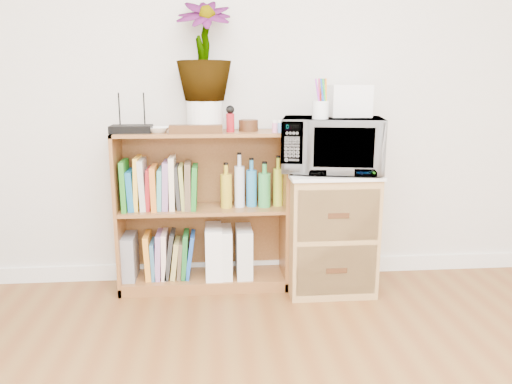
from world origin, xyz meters
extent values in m
cube|color=white|center=(0.00, 2.24, 0.05)|extent=(4.00, 0.02, 0.10)
cube|color=brown|center=(-0.35, 2.10, 0.47)|extent=(1.00, 0.30, 0.95)
cube|color=#9E7542|center=(0.40, 2.02, 0.35)|extent=(0.50, 0.45, 0.70)
imported|color=silver|center=(0.40, 2.02, 0.88)|extent=(0.63, 0.49, 0.31)
cylinder|color=white|center=(0.31, 1.91, 1.08)|extent=(0.09, 0.09, 0.10)
cube|color=white|center=(0.51, 2.08, 1.12)|extent=(0.23, 0.19, 0.18)
cube|color=black|center=(-0.74, 2.08, 0.97)|extent=(0.23, 0.16, 0.04)
imported|color=white|center=(-0.59, 2.07, 0.97)|extent=(0.13, 0.13, 0.03)
cylinder|color=white|center=(-0.33, 2.12, 1.04)|extent=(0.21, 0.21, 0.18)
imported|color=#3B752E|center=(-0.33, 2.12, 1.40)|extent=(0.31, 0.31, 0.56)
cube|color=#3B2210|center=(-0.38, 2.00, 0.97)|extent=(0.30, 0.07, 0.05)
cylinder|color=maroon|center=(-0.18, 2.06, 1.00)|extent=(0.05, 0.05, 0.11)
cylinder|color=#37220F|center=(-0.07, 2.11, 0.98)|extent=(0.11, 0.11, 0.07)
cube|color=pink|center=(0.10, 2.01, 0.98)|extent=(0.12, 0.04, 0.06)
cube|color=gray|center=(-0.80, 2.10, 0.20)|extent=(0.08, 0.21, 0.27)
cube|color=white|center=(-0.29, 2.09, 0.23)|extent=(0.10, 0.25, 0.31)
cube|color=white|center=(-0.23, 2.09, 0.22)|extent=(0.09, 0.24, 0.30)
cube|color=silver|center=(-0.11, 2.09, 0.22)|extent=(0.09, 0.24, 0.30)
cube|color=#247820|center=(-0.80, 2.10, 0.65)|extent=(0.03, 0.20, 0.29)
cube|color=#185D90|center=(-0.76, 2.10, 0.61)|extent=(0.04, 0.20, 0.23)
cube|color=yellow|center=(-0.73, 2.10, 0.65)|extent=(0.04, 0.20, 0.31)
cube|color=#B8B8B2|center=(-0.69, 2.10, 0.65)|extent=(0.04, 0.20, 0.29)
cube|color=maroon|center=(-0.66, 2.10, 0.62)|extent=(0.04, 0.20, 0.24)
cube|color=orange|center=(-0.63, 2.10, 0.63)|extent=(0.03, 0.20, 0.26)
cube|color=teal|center=(-0.60, 2.10, 0.62)|extent=(0.04, 0.20, 0.24)
cube|color=#896395|center=(-0.56, 2.10, 0.64)|extent=(0.05, 0.20, 0.28)
cube|color=beige|center=(-0.52, 2.10, 0.65)|extent=(0.03, 0.20, 0.31)
cube|color=#2B2B2B|center=(-0.49, 2.10, 0.63)|extent=(0.04, 0.20, 0.26)
cube|color=#9CA34B|center=(-0.47, 2.10, 0.63)|extent=(0.04, 0.20, 0.26)
cube|color=brown|center=(-0.43, 2.10, 0.64)|extent=(0.04, 0.20, 0.27)
cube|color=#1E7324|center=(-0.40, 2.10, 0.63)|extent=(0.04, 0.20, 0.25)
cylinder|color=gold|center=(-0.21, 2.10, 0.63)|extent=(0.07, 0.07, 0.26)
cylinder|color=silver|center=(-0.13, 2.10, 0.66)|extent=(0.06, 0.06, 0.31)
cylinder|color=teal|center=(-0.06, 2.10, 0.64)|extent=(0.06, 0.06, 0.28)
cylinder|color=green|center=(0.02, 2.10, 0.63)|extent=(0.07, 0.07, 0.26)
cylinder|color=#B1C02D|center=(0.10, 2.10, 0.65)|extent=(0.06, 0.06, 0.29)
cylinder|color=silver|center=(0.17, 2.10, 0.66)|extent=(0.07, 0.07, 0.32)
cube|color=orange|center=(-0.68, 2.10, 0.21)|extent=(0.04, 0.19, 0.27)
cube|color=#376785|center=(-0.65, 2.10, 0.18)|extent=(0.03, 0.19, 0.23)
cube|color=#9D6EA5|center=(-0.62, 2.10, 0.21)|extent=(0.04, 0.19, 0.28)
cube|color=beige|center=(-0.59, 2.10, 0.21)|extent=(0.04, 0.19, 0.28)
cube|color=#2A2A2A|center=(-0.56, 2.10, 0.21)|extent=(0.07, 0.19, 0.28)
cube|color=tan|center=(-0.52, 2.10, 0.18)|extent=(0.06, 0.19, 0.23)
cube|color=brown|center=(-0.49, 2.10, 0.18)|extent=(0.04, 0.19, 0.23)
cube|color=#1B6628|center=(-0.46, 2.10, 0.21)|extent=(0.05, 0.19, 0.28)
cube|color=#1B49A4|center=(-0.43, 2.10, 0.20)|extent=(0.06, 0.19, 0.27)
camera|label=1|loc=(-0.28, -0.80, 1.24)|focal=35.00mm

